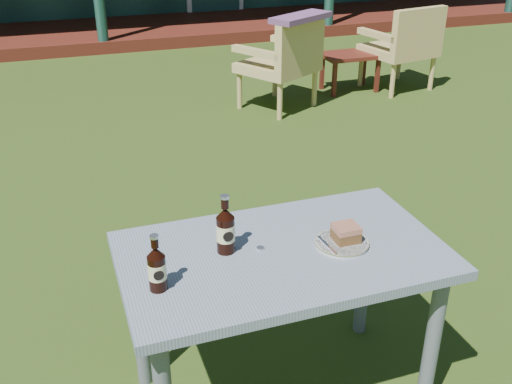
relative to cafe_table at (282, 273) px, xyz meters
name	(u,v)px	position (x,y,z in m)	size (l,w,h in m)	color
ground	(190,220)	(0.00, 1.60, -0.62)	(80.00, 80.00, 0.00)	#334916
cafe_table	(282,273)	(0.00, 0.00, 0.00)	(1.20, 0.70, 0.72)	slate
plate	(342,243)	(0.22, -0.03, 0.11)	(0.20, 0.20, 0.01)	silver
cake_slice	(346,233)	(0.24, -0.03, 0.15)	(0.09, 0.09, 0.06)	#56381B
fork	(327,245)	(0.16, -0.04, 0.12)	(0.01, 0.14, 0.00)	silver
cola_bottle_near	(226,230)	(-0.20, 0.06, 0.19)	(0.07, 0.07, 0.23)	black
cola_bottle_far	(157,268)	(-0.48, -0.09, 0.18)	(0.06, 0.06, 0.21)	black
bottle_cap	(260,248)	(-0.08, 0.04, 0.11)	(0.03, 0.03, 0.01)	silver
armchair_left	(285,59)	(1.40, 3.49, -0.13)	(0.86, 0.85, 0.87)	tan
armchair_right	(405,44)	(2.81, 3.66, -0.12)	(0.76, 0.72, 0.88)	tan
floral_throw	(301,17)	(1.49, 3.33, 0.28)	(0.65, 0.24, 0.05)	#6D436E
side_table	(351,59)	(2.28, 3.82, -0.28)	(0.60, 0.40, 0.40)	#521D14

